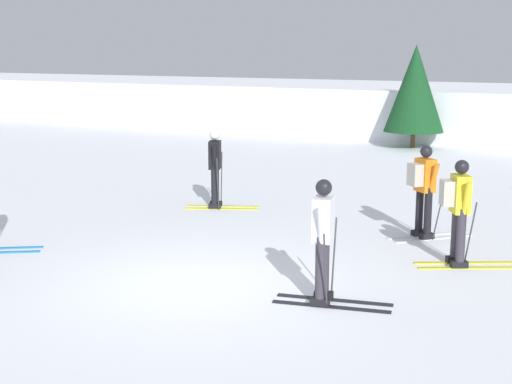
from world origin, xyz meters
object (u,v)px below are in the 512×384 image
skier_yellow (458,207)px  skier_orange (424,187)px  conifer_far_left (415,88)px  skier_black (215,167)px  skier_white (324,238)px

skier_yellow → skier_orange: bearing=124.5°
skier_yellow → conifer_far_left: 14.53m
skier_black → skier_white: same height
skier_black → skier_orange: size_ratio=1.00×
skier_yellow → skier_black: (-5.68, 1.76, -0.04)m
skier_orange → conifer_far_left: size_ratio=0.48×
skier_black → skier_yellow: bearing=-17.2°
skier_black → conifer_far_left: conifer_far_left is taller
skier_orange → skier_black: bearing=176.1°
skier_black → conifer_far_left: (0.65, 11.83, 1.18)m
skier_white → conifer_far_left: size_ratio=0.48×
skier_orange → conifer_far_left: bearing=108.4°
skier_yellow → conifer_far_left: (-5.02, 13.58, 1.14)m
skier_black → skier_white: 6.32m
skier_black → skier_white: size_ratio=1.00×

